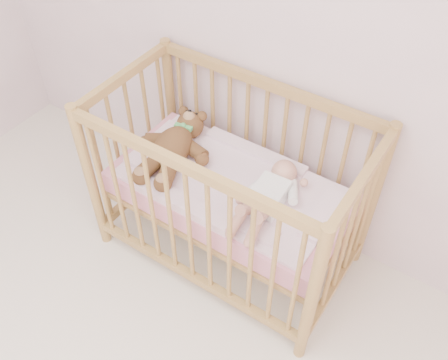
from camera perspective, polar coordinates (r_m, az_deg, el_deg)
The scene contains 6 objects.
wall_back at distance 2.35m, azimuth 7.45°, elevation 18.82°, with size 4.00×0.02×2.70m, color silver.
crib at distance 2.60m, azimuth 0.61°, elevation -1.19°, with size 1.36×0.76×1.00m, color #B3884B, non-canonical shape.
mattress at distance 2.62m, azimuth 0.60°, elevation -1.41°, with size 1.22×0.62×0.13m, color pink.
blanket at distance 2.56m, azimuth 0.62°, elevation -0.27°, with size 1.10×0.58×0.06m, color #E69EBD, non-canonical shape.
baby at distance 2.41m, azimuth 5.10°, elevation -1.55°, with size 0.28×0.58×0.14m, color white, non-canonical shape.
teddy_bear at distance 2.64m, azimuth -5.85°, elevation 3.70°, with size 0.42×0.60×0.17m, color brown, non-canonical shape.
Camera 1 is at (0.91, 0.10, 2.40)m, focal length 40.00 mm.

